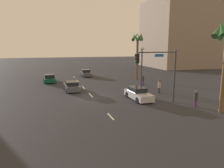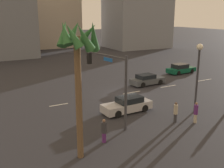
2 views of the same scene
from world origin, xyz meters
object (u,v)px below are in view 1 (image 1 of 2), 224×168
object	(u,v)px
car_0	(49,79)
building_2	(178,34)
car_1	(138,94)
pedestrian_0	(143,80)
palm_tree_1	(137,44)
car_2	(86,73)
pedestrian_2	(196,98)
pedestrian_1	(159,86)
car_3	(72,86)
pedestrian_3	(159,84)
streetlamp	(142,59)
traffic_signal	(161,67)

from	to	relation	value
car_0	building_2	bearing A→B (deg)	115.86
car_0	car_1	xyz separation A→B (m)	(15.63, 9.67, 0.01)
pedestrian_0	palm_tree_1	xyz separation A→B (m)	(-6.55, 1.88, 5.80)
car_2	pedestrian_2	size ratio (longest dim) A/B	2.61
car_0	car_2	world-z (taller)	car_2
pedestrian_1	pedestrian_2	distance (m)	6.68
palm_tree_1	building_2	world-z (taller)	building_2
car_1	car_3	distance (m)	9.95
car_2	pedestrian_3	world-z (taller)	pedestrian_3
pedestrian_0	pedestrian_3	size ratio (longest dim) A/B	0.98
pedestrian_3	car_0	bearing A→B (deg)	-130.03
streetlamp	pedestrian_1	xyz separation A→B (m)	(3.27, 1.02, -3.38)
car_3	pedestrian_1	size ratio (longest dim) A/B	2.58
car_0	car_3	distance (m)	8.84
car_2	pedestrian_3	bearing A→B (deg)	21.40
traffic_signal	pedestrian_3	world-z (taller)	traffic_signal
palm_tree_1	pedestrian_1	bearing A→B (deg)	-11.02
pedestrian_0	palm_tree_1	world-z (taller)	palm_tree_1
car_0	pedestrian_3	distance (m)	18.95
traffic_signal	pedestrian_0	xyz separation A→B (m)	(-10.35, 3.09, -3.01)
car_1	palm_tree_1	bearing A→B (deg)	156.04
pedestrian_2	traffic_signal	bearing A→B (deg)	-126.95
pedestrian_0	palm_tree_1	bearing A→B (deg)	163.97
car_2	traffic_signal	distance (m)	24.38
streetlamp	car_3	bearing A→B (deg)	-101.22
car_3	palm_tree_1	world-z (taller)	palm_tree_1
pedestrian_1	building_2	distance (m)	42.32
pedestrian_3	building_2	world-z (taller)	building_2
streetlamp	building_2	distance (m)	39.89
traffic_signal	pedestrian_2	xyz separation A→B (m)	(2.10, 2.79, -3.03)
car_2	traffic_signal	bearing A→B (deg)	8.59
car_0	car_1	size ratio (longest dim) A/B	0.98
pedestrian_1	palm_tree_1	world-z (taller)	palm_tree_1
pedestrian_1	traffic_signal	bearing A→B (deg)	-29.39
pedestrian_1	palm_tree_1	bearing A→B (deg)	168.98
car_3	pedestrian_0	xyz separation A→B (m)	(-0.57, 11.31, 0.28)
pedestrian_3	building_2	xyz separation A→B (m)	(-31.15, 24.61, 9.22)
pedestrian_2	building_2	distance (m)	47.53
palm_tree_1	car_1	bearing A→B (deg)	-23.96
car_2	palm_tree_1	size ratio (longest dim) A/B	0.50
streetlamp	pedestrian_1	size ratio (longest dim) A/B	3.54
car_1	pedestrian_2	xyz separation A→B (m)	(4.61, 4.21, 0.24)
traffic_signal	pedestrian_0	distance (m)	11.21
traffic_signal	streetlamp	xyz separation A→B (m)	(-7.84, 1.56, 0.38)
car_0	streetlamp	xyz separation A→B (m)	(10.30, 12.64, 3.66)
car_2	pedestrian_0	bearing A→B (deg)	26.33
car_3	pedestrian_3	world-z (taller)	pedestrian_3
palm_tree_1	car_0	bearing A→B (deg)	-94.42
car_1	pedestrian_0	world-z (taller)	pedestrian_0
streetlamp	pedestrian_2	world-z (taller)	streetlamp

